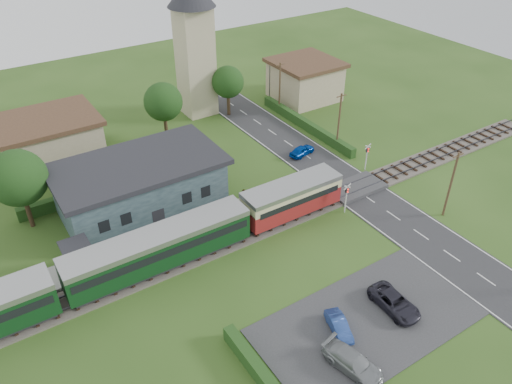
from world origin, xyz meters
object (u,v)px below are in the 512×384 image
car_park_silver (353,362)px  station_building (141,185)px  church_tower (194,37)px  pedestrian_near (243,197)px  equipment_hut (77,256)px  house_west (51,140)px  car_on_road (302,150)px  crossing_signal_far (367,153)px  crossing_signal_near (347,194)px  car_park_blue (339,326)px  house_east (305,79)px  car_park_dark (394,302)px  pedestrian_far (83,256)px  train (123,262)px

car_park_silver → station_building: bearing=88.7°
church_tower → pedestrian_near: (-6.66, -22.48, -8.86)m
equipment_hut → house_west: house_west is taller
house_west → car_on_road: house_west is taller
station_building → pedestrian_near: size_ratio=8.78×
equipment_hut → crossing_signal_far: 31.61m
crossing_signal_near → crossing_signal_far: 8.65m
crossing_signal_near → car_park_blue: (-10.32, -11.09, -1.53)m
house_east → crossing_signal_near: (-13.60, -24.41, -0.66)m
church_tower → crossing_signal_near: bearing=-87.2°
crossing_signal_far → house_west: bearing=144.2°
car_park_silver → house_west: bearing=92.0°
car_park_blue → station_building: bearing=122.7°
car_park_dark → pedestrian_near: pedestrian_near is taller
station_building → pedestrian_far: bearing=-144.5°
station_building → car_park_silver: bearing=-79.5°
car_park_dark → train: bearing=141.1°
station_building → crossing_signal_near: size_ratio=4.88×
train → house_west: size_ratio=4.00×
house_east → pedestrian_far: (-37.55, -18.40, -1.59)m
equipment_hut → pedestrian_far: equipment_hut is taller
equipment_hut → crossing_signal_near: size_ratio=0.78×
equipment_hut → pedestrian_near: 16.35m
church_tower → house_west: church_tower is taller
pedestrian_near → house_east: bearing=-137.9°
station_building → house_west: (-5.00, 14.01, 0.10)m
car_park_silver → equipment_hut: bearing=111.0°
crossing_signal_far → pedestrian_near: 15.32m
pedestrian_near → church_tower: bearing=-104.9°
station_building → pedestrian_near: 10.07m
station_building → car_park_silver: 26.00m
station_building → house_west: bearing=109.6°
train → car_park_silver: train is taller
car_park_blue → pedestrian_far: size_ratio=2.14×
crossing_signal_near → pedestrian_far: bearing=165.9°
church_tower → crossing_signal_far: church_tower is taller
house_east → pedestrian_far: 41.85m
house_east → pedestrian_far: size_ratio=5.82×
crossing_signal_far → pedestrian_near: (-15.26, 1.12, -0.78)m
car_park_dark → pedestrian_near: (-2.81, 17.62, 0.66)m
church_tower → pedestrian_near: bearing=-106.5°
crossing_signal_far → train: bearing=-175.2°
house_east → car_park_silver: 46.10m
station_building → crossing_signal_far: 24.51m
house_east → crossing_signal_near: bearing=-119.1°
station_building → car_park_blue: (6.08, -22.49, -2.08)m
car_on_road → car_park_dark: car_park_dark is taller
crossing_signal_near → car_on_road: size_ratio=0.96×
train → pedestrian_far: size_ratio=28.59×
car_park_silver → pedestrian_far: (-12.29, 20.10, 0.47)m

